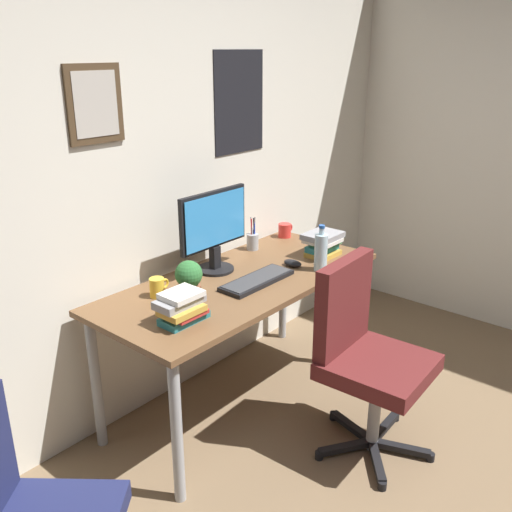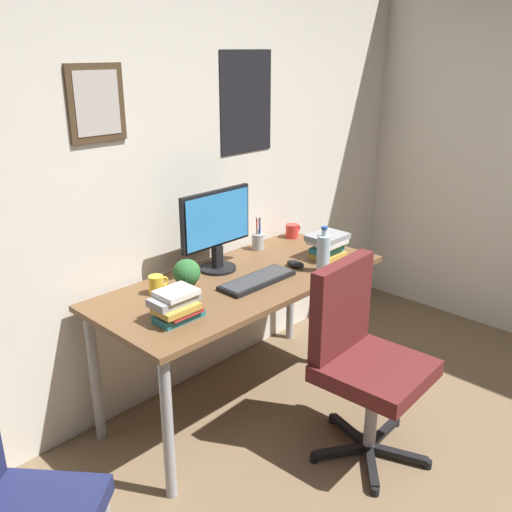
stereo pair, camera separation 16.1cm
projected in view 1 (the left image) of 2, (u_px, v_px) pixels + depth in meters
wall_back at (142, 168)px, 2.80m from camera, size 4.40×0.10×2.60m
desk at (241, 293)px, 2.95m from camera, size 1.58×0.69×0.74m
office_chair at (364, 349)px, 2.66m from camera, size 0.56×0.57×0.95m
monitor at (214, 228)px, 2.95m from camera, size 0.46×0.20×0.43m
keyboard at (257, 280)px, 2.87m from camera, size 0.43×0.15×0.03m
computer_mouse at (293, 263)px, 3.08m from camera, size 0.06×0.11×0.04m
water_bottle at (321, 251)px, 3.00m from camera, size 0.07×0.07×0.25m
coffee_mug_near at (285, 230)px, 3.55m from camera, size 0.12×0.08×0.09m
coffee_mug_far at (157, 287)px, 2.70m from camera, size 0.11×0.07×0.09m
potted_plant at (189, 279)px, 2.64m from camera, size 0.13×0.13×0.20m
pen_cup at (253, 241)px, 3.33m from camera, size 0.07×0.07×0.20m
book_stack_left at (182, 307)px, 2.44m from camera, size 0.23×0.15×0.14m
book_stack_right at (323, 243)px, 3.22m from camera, size 0.22×0.17×0.14m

